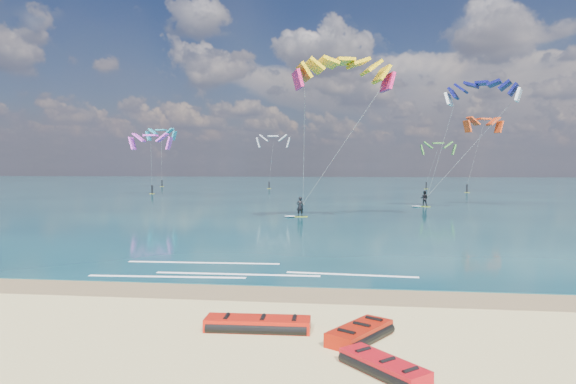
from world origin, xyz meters
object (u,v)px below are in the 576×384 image
at_px(packed_kite_mid, 384,373).
at_px(kitesurfer_far, 453,140).
at_px(packed_kite_left, 258,330).
at_px(kitesurfer_main, 321,134).
at_px(packed_kite_right, 360,340).

relative_size(packed_kite_mid, kitesurfer_far, 0.17).
height_order(packed_kite_left, kitesurfer_main, kitesurfer_main).
bearing_deg(kitesurfer_far, kitesurfer_main, -114.10).
bearing_deg(packed_kite_right, kitesurfer_main, 37.54).
bearing_deg(kitesurfer_main, packed_kite_mid, -93.97).
distance_m(packed_kite_right, kitesurfer_far, 43.58).
relative_size(packed_kite_right, kitesurfer_far, 0.17).
xyz_separation_m(packed_kite_mid, kitesurfer_far, (9.69, 43.84, 7.21)).
xyz_separation_m(packed_kite_left, packed_kite_right, (2.76, -0.46, 0.00)).
xyz_separation_m(packed_kite_right, kitesurfer_main, (-2.69, 28.54, 7.15)).
distance_m(packed_kite_right, kitesurfer_main, 29.54).
height_order(packed_kite_right, kitesurfer_far, kitesurfer_far).
xyz_separation_m(packed_kite_mid, packed_kite_right, (-0.48, 2.09, 0.00)).
relative_size(packed_kite_mid, packed_kite_right, 1.01).
bearing_deg(packed_kite_left, kitesurfer_far, 70.66).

